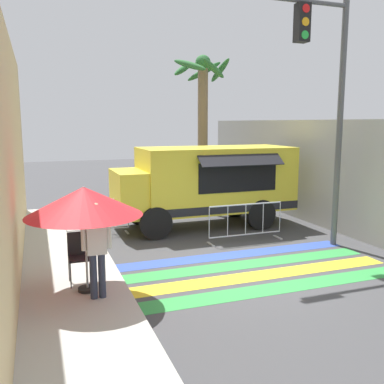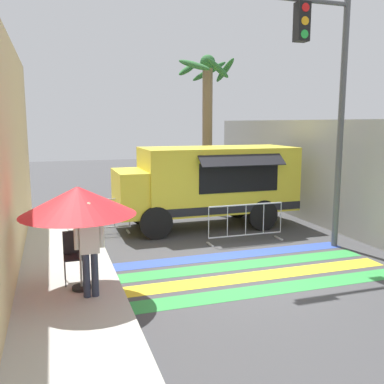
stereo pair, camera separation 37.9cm
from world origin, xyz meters
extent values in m
plane|color=#424244|center=(0.00, 0.00, 0.00)|extent=(60.00, 60.00, 0.00)
cube|color=#B7B5AD|center=(-5.06, 0.00, 0.08)|extent=(4.40, 16.00, 0.16)
cube|color=#DBBC84|center=(-4.93, 0.00, 2.60)|extent=(0.25, 16.00, 5.20)
cube|color=gray|center=(4.12, 3.00, 1.68)|extent=(0.20, 16.00, 3.37)
cube|color=green|center=(0.00, -1.25, 0.00)|extent=(6.40, 0.56, 0.01)
cube|color=yellow|center=(0.00, -0.49, 0.00)|extent=(6.40, 0.56, 0.01)
cube|color=green|center=(0.00, 0.27, 0.00)|extent=(6.40, 0.56, 0.01)
cube|color=#334FB2|center=(0.00, 1.03, 0.00)|extent=(6.40, 0.56, 0.01)
cube|color=yellow|center=(0.93, 4.06, 1.54)|extent=(4.76, 2.07, 1.97)
cube|color=yellow|center=(-1.45, 4.06, 1.22)|extent=(1.68, 1.90, 1.33)
cube|color=#1E232D|center=(-2.24, 4.06, 1.55)|extent=(0.06, 1.66, 0.50)
cube|color=black|center=(1.21, 3.01, 1.68)|extent=(2.52, 0.03, 0.89)
cube|color=black|center=(1.21, 2.81, 2.21)|extent=(2.62, 0.43, 0.31)
cube|color=black|center=(0.93, 3.02, 0.73)|extent=(4.76, 0.01, 0.24)
cylinder|color=black|center=(-1.31, 3.11, 0.47)|extent=(0.94, 0.22, 0.94)
cylinder|color=black|center=(-1.31, 5.01, 0.47)|extent=(0.94, 0.22, 0.94)
cylinder|color=black|center=(2.05, 3.11, 0.47)|extent=(0.94, 0.22, 0.94)
cylinder|color=black|center=(2.05, 5.01, 0.47)|extent=(0.94, 0.22, 0.94)
cylinder|color=#515456|center=(3.10, 0.96, 3.27)|extent=(0.16, 0.16, 6.55)
cube|color=black|center=(1.81, 0.93, 5.65)|extent=(0.32, 0.28, 0.90)
cylinder|color=red|center=(1.81, 0.79, 5.95)|extent=(0.20, 0.02, 0.20)
cylinder|color=#F2A519|center=(1.81, 0.79, 5.65)|extent=(0.20, 0.02, 0.20)
cylinder|color=green|center=(1.81, 0.79, 5.35)|extent=(0.20, 0.02, 0.20)
cylinder|color=black|center=(-3.61, -0.45, 0.19)|extent=(0.36, 0.36, 0.06)
cylinder|color=#B2B2B7|center=(-3.61, -0.45, 1.15)|extent=(0.04, 0.04, 1.98)
cone|color=red|center=(-3.61, -0.45, 1.87)|extent=(2.13, 2.13, 0.53)
cylinder|color=#4C4C51|center=(-3.89, -0.24, 0.41)|extent=(0.02, 0.02, 0.49)
cylinder|color=#4C4C51|center=(-3.48, -0.24, 0.41)|extent=(0.02, 0.02, 0.49)
cylinder|color=#4C4C51|center=(-3.89, 0.17, 0.41)|extent=(0.02, 0.02, 0.49)
cylinder|color=#4C4C51|center=(-3.48, 0.17, 0.41)|extent=(0.02, 0.02, 0.49)
cube|color=black|center=(-3.69, -0.04, 0.67)|extent=(0.44, 0.44, 0.03)
cube|color=black|center=(-3.69, 0.17, 0.92)|extent=(0.44, 0.03, 0.47)
cylinder|color=#2D3347|center=(-3.54, -0.86, 0.57)|extent=(0.13, 0.13, 0.82)
cylinder|color=#2D3347|center=(-3.39, -0.86, 0.57)|extent=(0.13, 0.13, 0.82)
cube|color=silver|center=(-3.47, -0.86, 1.31)|extent=(0.34, 0.20, 0.67)
cylinder|color=silver|center=(-3.69, -0.86, 1.35)|extent=(0.09, 0.09, 0.57)
cylinder|color=silver|center=(-3.25, -0.86, 1.35)|extent=(0.09, 0.09, 0.57)
sphere|color=tan|center=(-3.47, -0.86, 1.79)|extent=(0.23, 0.23, 0.23)
cylinder|color=#B7BABF|center=(0.99, 2.06, 1.05)|extent=(2.19, 0.04, 0.04)
cylinder|color=#B7BABF|center=(0.99, 2.06, 0.19)|extent=(2.19, 0.04, 0.04)
cylinder|color=#B7BABF|center=(-0.11, 2.06, 0.62)|extent=(0.02, 0.02, 0.86)
cylinder|color=#B7BABF|center=(0.44, 2.06, 0.62)|extent=(0.02, 0.02, 0.86)
cylinder|color=#B7BABF|center=(0.99, 2.06, 0.62)|extent=(0.02, 0.02, 0.86)
cylinder|color=#B7BABF|center=(1.54, 2.06, 0.62)|extent=(0.02, 0.02, 0.86)
cylinder|color=#B7BABF|center=(2.08, 2.06, 0.62)|extent=(0.02, 0.02, 0.86)
cube|color=#B7BABF|center=(-0.06, 2.06, 0.01)|extent=(0.06, 0.44, 0.03)
cube|color=#B7BABF|center=(2.03, 2.06, 0.01)|extent=(0.06, 0.44, 0.03)
cylinder|color=#B7BABF|center=(-2.78, 4.14, 1.05)|extent=(1.80, 0.04, 0.04)
cylinder|color=#B7BABF|center=(-2.78, 4.14, 0.19)|extent=(1.80, 0.04, 0.04)
cylinder|color=#B7BABF|center=(-3.68, 4.14, 0.62)|extent=(0.02, 0.02, 0.86)
cylinder|color=#B7BABF|center=(-3.23, 4.14, 0.62)|extent=(0.02, 0.02, 0.86)
cylinder|color=#B7BABF|center=(-2.78, 4.14, 0.62)|extent=(0.02, 0.02, 0.86)
cylinder|color=#B7BABF|center=(-2.33, 4.14, 0.62)|extent=(0.02, 0.02, 0.86)
cylinder|color=#B7BABF|center=(-1.88, 4.14, 0.62)|extent=(0.02, 0.02, 0.86)
cube|color=#B7BABF|center=(-3.63, 4.14, 0.01)|extent=(0.06, 0.44, 0.03)
cube|color=#B7BABF|center=(-1.93, 4.14, 0.01)|extent=(0.06, 0.44, 0.03)
cylinder|color=#7A664C|center=(1.94, 7.73, 2.72)|extent=(0.40, 0.40, 5.44)
sphere|color=#2D6B33|center=(1.94, 7.73, 5.59)|extent=(0.60, 0.60, 0.60)
ellipsoid|color=#2D6B33|center=(2.70, 7.82, 5.33)|extent=(0.40, 1.48, 0.96)
ellipsoid|color=#2D6B33|center=(2.25, 8.42, 5.34)|extent=(1.41, 0.82, 0.92)
ellipsoid|color=#2D6B33|center=(1.32, 8.31, 5.39)|extent=(1.31, 1.38, 0.82)
ellipsoid|color=#2D6B33|center=(1.23, 7.33, 5.42)|extent=(1.01, 1.52, 0.68)
ellipsoid|color=#2D6B33|center=(2.13, 7.15, 5.32)|extent=(1.19, 0.60, 0.84)
camera|label=1|loc=(-4.39, -8.30, 3.28)|focal=40.00mm
camera|label=2|loc=(-4.03, -8.43, 3.28)|focal=40.00mm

